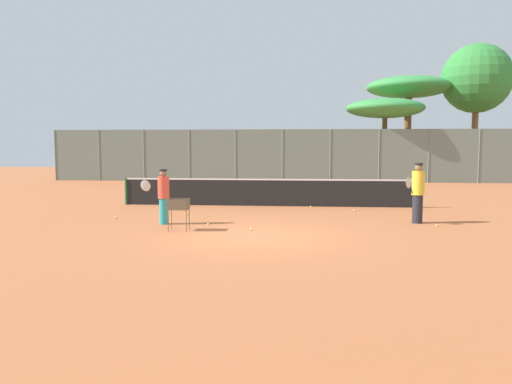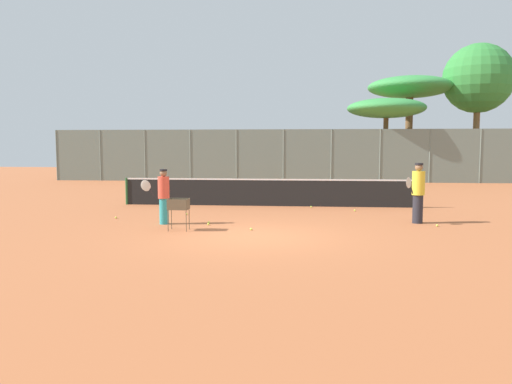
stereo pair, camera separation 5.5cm
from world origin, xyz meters
TOP-DOWN VIEW (x-y plane):
  - ground_plane at (0.00, 0.00)m, footprint 80.00×80.00m
  - tennis_net at (0.00, 6.62)m, footprint 11.60×0.10m
  - back_fence at (0.00, 19.87)m, footprint 31.01×0.08m
  - tree_0 at (6.78, 21.59)m, footprint 5.19×5.19m
  - tree_1 at (13.50, 24.29)m, footprint 4.84×4.84m
  - tree_2 at (8.90, 24.65)m, footprint 6.02×6.02m
  - player_white_outfit at (4.79, 2.73)m, footprint 0.71×0.76m
  - player_red_cap at (-2.86, 1.83)m, footprint 0.89×0.34m
  - ball_cart at (-2.14, 0.75)m, footprint 0.56×0.41m
  - tennis_ball_0 at (-2.63, 3.82)m, footprint 0.07×0.07m
  - tennis_ball_1 at (5.22, 2.12)m, footprint 0.07×0.07m
  - tennis_ball_2 at (-1.53, 2.06)m, footprint 0.07×0.07m
  - tennis_ball_3 at (-0.12, 0.97)m, footprint 0.07×0.07m
  - tennis_ball_4 at (-1.48, 1.73)m, footprint 0.07×0.07m
  - tennis_ball_5 at (-4.73, 2.78)m, footprint 0.07×0.07m
  - tennis_ball_6 at (1.62, 6.24)m, footprint 0.07×0.07m
  - tennis_ball_7 at (3.17, 5.34)m, footprint 0.07×0.07m
  - parked_car at (3.64, 24.36)m, footprint 4.20×1.70m

SIDE VIEW (x-z plane):
  - ground_plane at x=0.00m, z-range 0.00..0.00m
  - tennis_ball_0 at x=-2.63m, z-range 0.00..0.07m
  - tennis_ball_1 at x=5.22m, z-range 0.00..0.07m
  - tennis_ball_2 at x=-1.53m, z-range 0.00..0.07m
  - tennis_ball_3 at x=-0.12m, z-range 0.00..0.07m
  - tennis_ball_4 at x=-1.48m, z-range 0.00..0.07m
  - tennis_ball_5 at x=-4.73m, z-range 0.00..0.07m
  - tennis_ball_6 at x=1.62m, z-range 0.00..0.07m
  - tennis_ball_7 at x=3.17m, z-range 0.00..0.07m
  - tennis_net at x=0.00m, z-range 0.02..1.09m
  - parked_car at x=3.64m, z-range -0.14..1.46m
  - ball_cart at x=-2.14m, z-range 0.22..1.11m
  - player_red_cap at x=-2.86m, z-range 0.03..1.69m
  - player_white_outfit at x=4.79m, z-range 0.03..1.87m
  - back_fence at x=0.00m, z-range 0.00..3.42m
  - tree_0 at x=6.78m, z-range 2.06..7.56m
  - tree_2 at x=8.90m, z-range 2.81..10.12m
  - tree_1 at x=13.50m, z-range 2.29..11.79m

